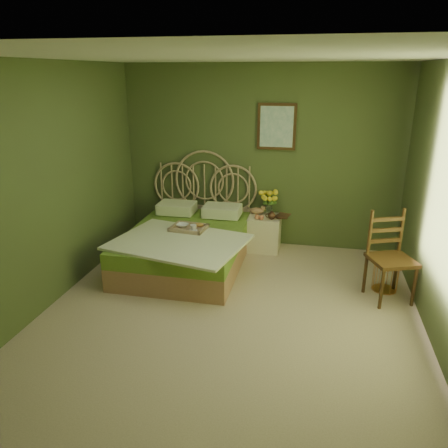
% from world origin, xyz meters
% --- Properties ---
extents(floor, '(4.50, 4.50, 0.00)m').
position_xyz_m(floor, '(0.00, 0.00, 0.00)').
color(floor, '#CDB594').
rests_on(floor, ground).
extents(ceiling, '(4.50, 4.50, 0.00)m').
position_xyz_m(ceiling, '(0.00, 0.00, 2.60)').
color(ceiling, silver).
rests_on(ceiling, wall_back).
extents(wall_back, '(4.00, 0.00, 4.00)m').
position_xyz_m(wall_back, '(0.00, 2.25, 1.30)').
color(wall_back, '#4A562D').
rests_on(wall_back, floor).
extents(wall_left, '(0.00, 4.50, 4.50)m').
position_xyz_m(wall_left, '(-2.00, 0.00, 1.30)').
color(wall_left, '#4A562D').
rests_on(wall_left, floor).
extents(wall_art, '(0.54, 0.04, 0.64)m').
position_xyz_m(wall_art, '(0.22, 2.22, 1.75)').
color(wall_art, '#36220E').
rests_on(wall_art, wall_back).
extents(bed, '(1.75, 2.21, 1.37)m').
position_xyz_m(bed, '(-0.83, 1.27, 0.30)').
color(bed, tan).
rests_on(bed, floor).
extents(nightstand, '(0.46, 0.47, 0.93)m').
position_xyz_m(nightstand, '(0.13, 2.00, 0.34)').
color(nightstand, '#F2ECC5').
rests_on(nightstand, floor).
extents(chair, '(0.59, 0.59, 1.02)m').
position_xyz_m(chair, '(1.70, 0.87, 0.57)').
color(chair, '#36220E').
rests_on(chair, floor).
extents(birdcage, '(0.28, 0.28, 0.43)m').
position_xyz_m(birdcage, '(1.70, 1.01, 0.21)').
color(birdcage, '#CE8642').
rests_on(birdcage, floor).
extents(book_lower, '(0.16, 0.22, 0.02)m').
position_xyz_m(book_lower, '(0.30, 2.00, 0.51)').
color(book_lower, '#381E0F').
rests_on(book_lower, nightstand).
extents(book_upper, '(0.22, 0.27, 0.02)m').
position_xyz_m(book_upper, '(0.30, 2.00, 0.53)').
color(book_upper, '#472819').
rests_on(book_upper, nightstand).
extents(cereal_bowl, '(0.17, 0.17, 0.04)m').
position_xyz_m(cereal_bowl, '(-0.88, 1.24, 0.55)').
color(cereal_bowl, white).
rests_on(cereal_bowl, bed).
extents(coffee_cup, '(0.09, 0.09, 0.08)m').
position_xyz_m(coffee_cup, '(-0.70, 1.13, 0.57)').
color(coffee_cup, white).
rests_on(coffee_cup, bed).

